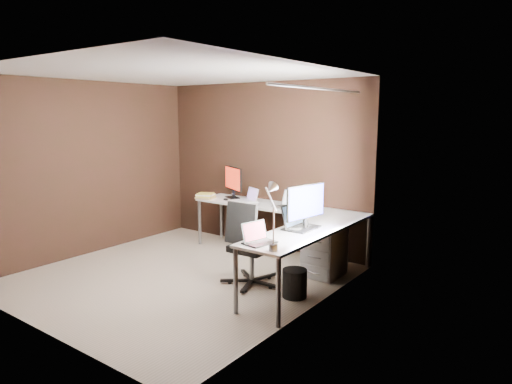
# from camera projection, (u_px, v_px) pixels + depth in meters

# --- Properties ---
(room) EXTENTS (3.60, 3.60, 2.50)m
(room) POSITION_uv_depth(u_px,v_px,m) (201.00, 178.00, 5.38)
(room) COLOR tan
(room) RESTS_ON ground
(desk) EXTENTS (2.65, 2.25, 0.73)m
(desk) POSITION_uv_depth(u_px,v_px,m) (281.00, 218.00, 5.96)
(desk) COLOR white
(desk) RESTS_ON ground
(drawer_pedestal) EXTENTS (0.42, 0.50, 0.60)m
(drawer_pedestal) POSITION_uv_depth(u_px,v_px,m) (324.00, 252.00, 5.77)
(drawer_pedestal) COLOR white
(drawer_pedestal) RESTS_ON ground
(monitor_left) EXTENTS (0.51, 0.28, 0.49)m
(monitor_left) POSITION_uv_depth(u_px,v_px,m) (233.00, 181.00, 7.09)
(monitor_left) COLOR black
(monitor_left) RESTS_ON desk
(monitor_right) EXTENTS (0.19, 0.62, 0.51)m
(monitor_right) POSITION_uv_depth(u_px,v_px,m) (306.00, 204.00, 5.15)
(monitor_right) COLOR black
(monitor_right) RESTS_ON desk
(laptop_white) EXTENTS (0.36, 0.32, 0.20)m
(laptop_white) POSITION_uv_depth(u_px,v_px,m) (250.00, 198.00, 6.84)
(laptop_white) COLOR white
(laptop_white) RESTS_ON desk
(laptop_silver) EXTENTS (0.42, 0.36, 0.24)m
(laptop_silver) POSITION_uv_depth(u_px,v_px,m) (287.00, 204.00, 6.37)
(laptop_silver) COLOR silver
(laptop_silver) RESTS_ON desk
(laptop_black_big) EXTENTS (0.30, 0.43, 0.28)m
(laptop_black_big) POSITION_uv_depth(u_px,v_px,m) (298.00, 223.00, 5.24)
(laptop_black_big) COLOR black
(laptop_black_big) RESTS_ON desk
(laptop_black_small) EXTENTS (0.28, 0.35, 0.21)m
(laptop_black_small) POSITION_uv_depth(u_px,v_px,m) (258.00, 238.00, 4.64)
(laptop_black_small) COLOR black
(laptop_black_small) RESTS_ON desk
(book_stack) EXTENTS (0.31, 0.27, 0.09)m
(book_stack) POSITION_uv_depth(u_px,v_px,m) (206.00, 196.00, 7.07)
(book_stack) COLOR tan
(book_stack) RESTS_ON desk
(mouse_left) EXTENTS (0.10, 0.08, 0.04)m
(mouse_left) POSITION_uv_depth(u_px,v_px,m) (226.00, 199.00, 6.91)
(mouse_left) COLOR black
(mouse_left) RESTS_ON desk
(mouse_corner) EXTENTS (0.09, 0.07, 0.03)m
(mouse_corner) POSITION_uv_depth(u_px,v_px,m) (291.00, 209.00, 6.20)
(mouse_corner) COLOR black
(mouse_corner) RESTS_ON desk
(desk_lamp) EXTENTS (0.20, 0.24, 0.65)m
(desk_lamp) POSITION_uv_depth(u_px,v_px,m) (272.00, 207.00, 4.40)
(desk_lamp) COLOR slate
(desk_lamp) RESTS_ON desk
(office_chair) EXTENTS (0.58, 0.58, 1.03)m
(office_chair) POSITION_uv_depth(u_px,v_px,m) (250.00, 260.00, 5.44)
(office_chair) COLOR black
(office_chair) RESTS_ON ground
(wastebasket) EXTENTS (0.35, 0.35, 0.32)m
(wastebasket) POSITION_uv_depth(u_px,v_px,m) (295.00, 283.00, 5.09)
(wastebasket) COLOR black
(wastebasket) RESTS_ON ground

